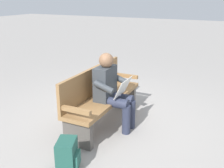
% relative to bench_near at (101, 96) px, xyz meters
% --- Properties ---
extents(ground_plane, '(40.00, 40.00, 0.00)m').
position_rel_bench_near_xyz_m(ground_plane, '(-0.00, 0.07, -0.46)').
color(ground_plane, gray).
extents(bench_near, '(1.81, 0.50, 0.90)m').
position_rel_bench_near_xyz_m(bench_near, '(0.00, 0.00, 0.00)').
color(bench_near, olive).
rests_on(bench_near, ground).
extents(person_seated, '(0.57, 0.58, 1.18)m').
position_rel_bench_near_xyz_m(person_seated, '(0.07, 0.23, 0.17)').
color(person_seated, '#33383D').
rests_on(person_seated, ground).
extents(backpack, '(0.35, 0.32, 0.38)m').
position_rel_bench_near_xyz_m(backpack, '(1.27, 0.24, -0.27)').
color(backpack, '#1E4C42').
rests_on(backpack, ground).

